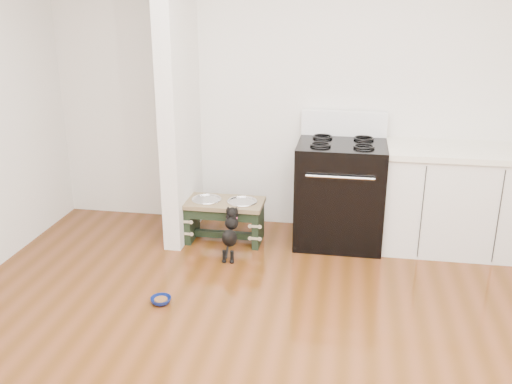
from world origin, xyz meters
name	(u,v)px	position (x,y,z in m)	size (l,w,h in m)	color
room_shell	(284,110)	(0.00, 0.00, 1.62)	(5.00, 5.00, 5.00)	silver
partition_wall	(179,89)	(-1.18, 2.10, 1.35)	(0.15, 0.80, 2.70)	silver
oven_range	(340,191)	(0.25, 2.16, 0.48)	(0.76, 0.69, 1.14)	black
cabinet_run	(454,200)	(1.23, 2.18, 0.45)	(1.24, 0.64, 0.91)	silver
dog_feeder	(224,213)	(-0.76, 1.98, 0.27)	(0.70, 0.37, 0.40)	black
puppy	(230,232)	(-0.64, 1.66, 0.23)	(0.12, 0.36, 0.43)	black
floor_bowl	(161,300)	(-0.98, 0.82, 0.02)	(0.18, 0.18, 0.05)	navy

